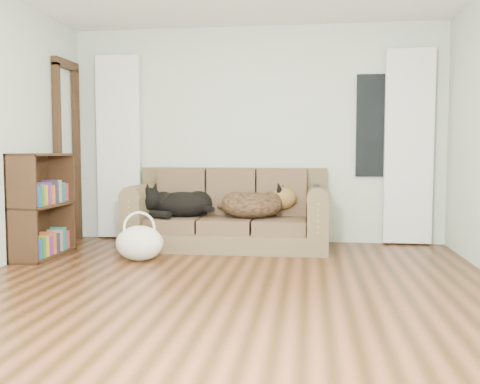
# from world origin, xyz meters

# --- Properties ---
(floor) EXTENTS (5.00, 5.00, 0.00)m
(floor) POSITION_xyz_m (0.00, 0.00, 0.00)
(floor) COLOR #321F0C
(floor) RESTS_ON ground
(wall_back) EXTENTS (4.50, 0.04, 2.60)m
(wall_back) POSITION_xyz_m (0.00, 2.50, 1.30)
(wall_back) COLOR #B5C7AF
(wall_back) RESTS_ON ground
(curtain_left) EXTENTS (0.55, 0.08, 2.25)m
(curtain_left) POSITION_xyz_m (-1.70, 2.42, 1.15)
(curtain_left) COLOR silver
(curtain_left) RESTS_ON ground
(curtain_right) EXTENTS (0.55, 0.08, 2.25)m
(curtain_right) POSITION_xyz_m (1.80, 2.42, 1.15)
(curtain_right) COLOR silver
(curtain_right) RESTS_ON ground
(window_pane) EXTENTS (0.50, 0.03, 1.20)m
(window_pane) POSITION_xyz_m (1.45, 2.47, 1.40)
(window_pane) COLOR black
(window_pane) RESTS_ON wall_back
(door_casing) EXTENTS (0.07, 0.60, 2.10)m
(door_casing) POSITION_xyz_m (-2.20, 2.05, 1.05)
(door_casing) COLOR black
(door_casing) RESTS_ON ground
(sofa) EXTENTS (2.24, 0.97, 0.92)m
(sofa) POSITION_xyz_m (-0.26, 1.97, 0.45)
(sofa) COLOR #453C2C
(sofa) RESTS_ON floor
(dog_black_lab) EXTENTS (0.71, 0.50, 0.30)m
(dog_black_lab) POSITION_xyz_m (-0.82, 1.96, 0.48)
(dog_black_lab) COLOR black
(dog_black_lab) RESTS_ON sofa
(dog_shepherd) EXTENTS (0.76, 0.56, 0.32)m
(dog_shepherd) POSITION_xyz_m (0.06, 1.96, 0.49)
(dog_shepherd) COLOR black
(dog_shepherd) RESTS_ON sofa
(tv_remote) EXTENTS (0.06, 0.18, 0.02)m
(tv_remote) POSITION_xyz_m (0.74, 1.82, 0.73)
(tv_remote) COLOR black
(tv_remote) RESTS_ON sofa
(tote_bag) EXTENTS (0.56, 0.48, 0.35)m
(tote_bag) POSITION_xyz_m (-1.03, 1.13, 0.16)
(tote_bag) COLOR silver
(tote_bag) RESTS_ON floor
(bookshelf) EXTENTS (0.35, 0.87, 1.08)m
(bookshelf) POSITION_xyz_m (-2.09, 1.20, 0.50)
(bookshelf) COLOR black
(bookshelf) RESTS_ON floor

